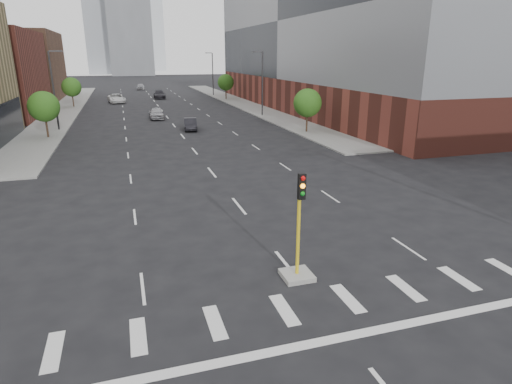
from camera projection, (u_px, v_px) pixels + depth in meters
name	position (u px, v px, depth m)	size (l,w,h in m)	color
sidewalk_left_far	(67.00, 108.00, 72.12)	(5.00, 92.00, 0.15)	gray
sidewalk_right_far	(239.00, 102.00, 80.58)	(5.00, 92.00, 0.15)	gray
building_left_far_b	(3.00, 66.00, 83.00)	(20.00, 24.00, 13.00)	brown
building_right_main	(348.00, 39.00, 68.60)	(24.00, 70.00, 22.00)	brown
tower_mid	(129.00, 22.00, 184.23)	(18.00, 18.00, 44.00)	slate
median_traffic_signal	(298.00, 256.00, 16.94)	(1.20, 1.20, 4.40)	#999993
streetlight_right_a	(262.00, 81.00, 61.35)	(1.60, 0.22, 9.07)	#2D2D30
streetlight_right_b	(212.00, 72.00, 93.17)	(1.60, 0.22, 9.07)	#2D2D30
streetlight_left	(54.00, 87.00, 49.23)	(1.60, 0.22, 9.07)	#2D2D30
tree_left_near	(44.00, 107.00, 45.01)	(3.20, 3.20, 4.85)	#382619
tree_left_far	(71.00, 87.00, 72.29)	(3.20, 3.20, 4.85)	#382619
tree_right_near	(307.00, 103.00, 48.37)	(3.20, 3.20, 4.85)	#382619
tree_right_far	(226.00, 82.00, 84.74)	(3.20, 3.20, 4.85)	#382619
car_near_left	(156.00, 113.00, 59.82)	(1.92, 4.76, 1.62)	#9D9DA1
car_mid_right	(190.00, 124.00, 51.00)	(1.47, 4.20, 1.38)	black
car_far_left	(116.00, 98.00, 79.91)	(2.75, 5.95, 1.65)	silver
car_deep_right	(159.00, 95.00, 88.02)	(2.26, 5.56, 1.61)	black
car_distant	(141.00, 87.00, 110.21)	(1.88, 4.66, 1.59)	#A1A2A6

